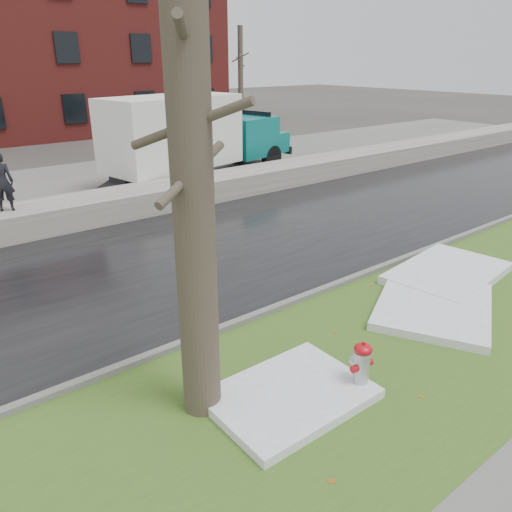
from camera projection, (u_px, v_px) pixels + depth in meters
ground at (329, 325)px, 9.08m from camera, size 120.00×120.00×0.00m
verge at (384, 354)px, 8.16m from camera, size 60.00×4.50×0.04m
road at (197, 254)px, 12.34m from camera, size 60.00×7.00×0.03m
parking_lot at (74, 188)px, 18.52m from camera, size 60.00×9.00×0.03m
curb at (292, 302)px, 9.78m from camera, size 60.00×0.15×0.14m
snowbank at (123, 203)px, 15.26m from camera, size 60.00×1.60×0.75m
bg_tree_right at (241, 75)px, 34.52m from camera, size 1.40×1.62×6.50m
fire_hydrant at (362, 365)px, 7.12m from camera, size 0.39×0.33×0.80m
tree at (192, 179)px, 5.75m from camera, size 1.25×1.43×6.36m
box_truck at (193, 136)px, 19.05m from camera, size 9.87×3.77×3.26m
worker at (2, 182)px, 12.94m from camera, size 0.66×0.55×1.56m
snow_patch_near at (434, 306)px, 9.52m from camera, size 3.23×2.98×0.16m
snow_patch_far at (290, 395)px, 7.03m from camera, size 2.21×1.62×0.14m
snow_patch_side at (448, 273)px, 10.96m from camera, size 3.00×2.13×0.18m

